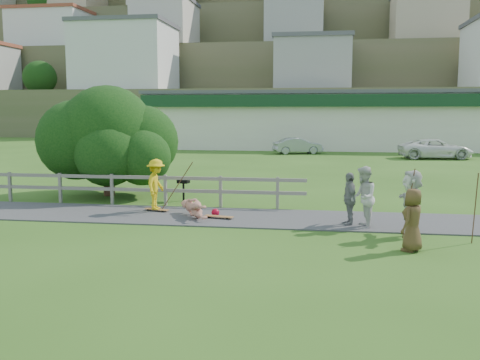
{
  "coord_description": "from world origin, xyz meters",
  "views": [
    {
      "loc": [
        3.51,
        -14.87,
        3.36
      ],
      "look_at": [
        0.89,
        2.0,
        1.15
      ],
      "focal_mm": 40.0,
      "sensor_mm": 36.0,
      "label": 1
    }
  ],
  "objects_px": {
    "spectator_c": "(413,220)",
    "bbq": "(183,189)",
    "car_white": "(436,149)",
    "spectator_d": "(412,203)",
    "spectator_b": "(349,199)",
    "car_silver": "(298,146)",
    "spectator_a": "(363,198)",
    "tree": "(108,156)",
    "skater_fallen": "(194,208)",
    "skater_rider": "(156,187)"
  },
  "relations": [
    {
      "from": "skater_rider",
      "to": "skater_fallen",
      "type": "relative_size",
      "value": 0.95
    },
    {
      "from": "spectator_b",
      "to": "spectator_c",
      "type": "xyz_separation_m",
      "value": [
        1.37,
        -2.7,
        -0.03
      ]
    },
    {
      "from": "skater_fallen",
      "to": "spectator_a",
      "type": "distance_m",
      "value": 5.21
    },
    {
      "from": "spectator_a",
      "to": "spectator_b",
      "type": "distance_m",
      "value": 0.52
    },
    {
      "from": "spectator_c",
      "to": "bbq",
      "type": "xyz_separation_m",
      "value": [
        -7.29,
        6.18,
        -0.31
      ]
    },
    {
      "from": "skater_rider",
      "to": "spectator_d",
      "type": "distance_m",
      "value": 8.15
    },
    {
      "from": "skater_fallen",
      "to": "bbq",
      "type": "relative_size",
      "value": 1.97
    },
    {
      "from": "spectator_d",
      "to": "car_silver",
      "type": "distance_m",
      "value": 27.99
    },
    {
      "from": "skater_rider",
      "to": "car_white",
      "type": "xyz_separation_m",
      "value": [
        13.32,
        22.39,
        -0.14
      ]
    },
    {
      "from": "skater_fallen",
      "to": "car_white",
      "type": "relative_size",
      "value": 0.35
    },
    {
      "from": "spectator_a",
      "to": "car_silver",
      "type": "bearing_deg",
      "value": -170.45
    },
    {
      "from": "skater_fallen",
      "to": "spectator_d",
      "type": "distance_m",
      "value": 6.54
    },
    {
      "from": "skater_fallen",
      "to": "car_white",
      "type": "distance_m",
      "value": 26.01
    },
    {
      "from": "skater_rider",
      "to": "spectator_b",
      "type": "height_order",
      "value": "skater_rider"
    },
    {
      "from": "spectator_b",
      "to": "tree",
      "type": "distance_m",
      "value": 10.2
    },
    {
      "from": "skater_fallen",
      "to": "spectator_b",
      "type": "distance_m",
      "value": 4.79
    },
    {
      "from": "spectator_a",
      "to": "car_white",
      "type": "bearing_deg",
      "value": 167.23
    },
    {
      "from": "skater_fallen",
      "to": "spectator_d",
      "type": "relative_size",
      "value": 0.98
    },
    {
      "from": "skater_fallen",
      "to": "spectator_a",
      "type": "bearing_deg",
      "value": -39.54
    },
    {
      "from": "skater_rider",
      "to": "spectator_b",
      "type": "xyz_separation_m",
      "value": [
        6.24,
        -1.15,
        -0.05
      ]
    },
    {
      "from": "spectator_b",
      "to": "car_silver",
      "type": "relative_size",
      "value": 0.41
    },
    {
      "from": "spectator_c",
      "to": "tree",
      "type": "distance_m",
      "value": 12.72
    },
    {
      "from": "car_silver",
      "to": "car_white",
      "type": "bearing_deg",
      "value": -125.5
    },
    {
      "from": "tree",
      "to": "skater_rider",
      "type": "bearing_deg",
      "value": -46.89
    },
    {
      "from": "tree",
      "to": "spectator_a",
      "type": "bearing_deg",
      "value": -26.0
    },
    {
      "from": "car_white",
      "to": "spectator_c",
      "type": "bearing_deg",
      "value": 162.18
    },
    {
      "from": "skater_rider",
      "to": "spectator_b",
      "type": "distance_m",
      "value": 6.34
    },
    {
      "from": "spectator_a",
      "to": "tree",
      "type": "xyz_separation_m",
      "value": [
        -9.58,
        4.67,
        0.69
      ]
    },
    {
      "from": "spectator_a",
      "to": "car_silver",
      "type": "distance_m",
      "value": 27.01
    },
    {
      "from": "spectator_d",
      "to": "car_silver",
      "type": "height_order",
      "value": "spectator_d"
    },
    {
      "from": "tree",
      "to": "spectator_c",
      "type": "bearing_deg",
      "value": -33.61
    },
    {
      "from": "spectator_d",
      "to": "skater_rider",
      "type": "bearing_deg",
      "value": -103.69
    },
    {
      "from": "spectator_d",
      "to": "car_white",
      "type": "relative_size",
      "value": 0.36
    },
    {
      "from": "tree",
      "to": "car_white",
      "type": "bearing_deg",
      "value": 49.72
    },
    {
      "from": "spectator_a",
      "to": "tree",
      "type": "relative_size",
      "value": 0.3
    },
    {
      "from": "spectator_a",
      "to": "spectator_d",
      "type": "relative_size",
      "value": 0.99
    },
    {
      "from": "spectator_a",
      "to": "spectator_d",
      "type": "bearing_deg",
      "value": 58.49
    },
    {
      "from": "spectator_d",
      "to": "car_white",
      "type": "distance_m",
      "value": 25.32
    },
    {
      "from": "spectator_d",
      "to": "bbq",
      "type": "relative_size",
      "value": 2.02
    },
    {
      "from": "spectator_b",
      "to": "skater_rider",
      "type": "bearing_deg",
      "value": -114.31
    },
    {
      "from": "spectator_b",
      "to": "car_silver",
      "type": "distance_m",
      "value": 26.62
    },
    {
      "from": "car_white",
      "to": "bbq",
      "type": "distance_m",
      "value": 23.91
    },
    {
      "from": "spectator_d",
      "to": "spectator_c",
      "type": "bearing_deg",
      "value": -4.82
    },
    {
      "from": "car_white",
      "to": "skater_fallen",
      "type": "bearing_deg",
      "value": 147.4
    },
    {
      "from": "skater_rider",
      "to": "tree",
      "type": "xyz_separation_m",
      "value": [
        -2.97,
        3.17,
        0.75
      ]
    },
    {
      "from": "spectator_a",
      "to": "spectator_b",
      "type": "relative_size",
      "value": 1.14
    },
    {
      "from": "skater_rider",
      "to": "spectator_d",
      "type": "bearing_deg",
      "value": -105.28
    },
    {
      "from": "skater_rider",
      "to": "bbq",
      "type": "bearing_deg",
      "value": -6.38
    },
    {
      "from": "spectator_b",
      "to": "spectator_d",
      "type": "bearing_deg",
      "value": 39.47
    },
    {
      "from": "car_white",
      "to": "car_silver",
      "type": "bearing_deg",
      "value": 67.83
    }
  ]
}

